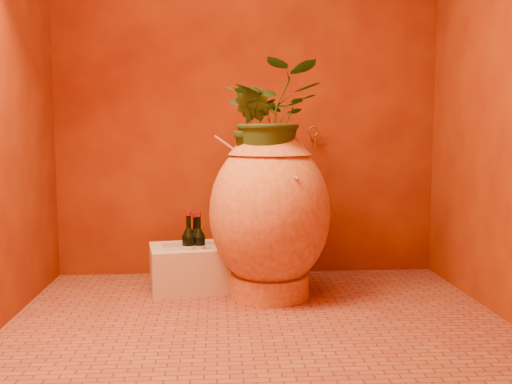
{
  "coord_description": "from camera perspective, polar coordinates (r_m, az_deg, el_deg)",
  "views": [
    {
      "loc": [
        -0.19,
        -2.77,
        0.96
      ],
      "look_at": [
        0.01,
        0.35,
        0.62
      ],
      "focal_mm": 40.0,
      "sensor_mm": 36.0,
      "label": 1
    }
  ],
  "objects": [
    {
      "name": "wall_right",
      "position": [
        3.13,
        24.15,
        11.05
      ],
      "size": [
        0.02,
        2.0,
        2.5
      ],
      "primitive_type": "cube",
      "color": "#611805",
      "rests_on": "ground"
    },
    {
      "name": "wall_back",
      "position": [
        3.78,
        -0.83,
        10.66
      ],
      "size": [
        2.5,
        0.02,
        2.5
      ],
      "primitive_type": "cube",
      "color": "#611805",
      "rests_on": "ground"
    },
    {
      "name": "amphora",
      "position": [
        3.25,
        1.38,
        -2.02
      ],
      "size": [
        0.88,
        0.88,
        0.99
      ],
      "rotation": [
        0.0,
        0.0,
        0.34
      ],
      "color": "gold",
      "rests_on": "floor"
    },
    {
      "name": "floor",
      "position": [
        2.93,
        0.21,
        -12.82
      ],
      "size": [
        2.5,
        2.5,
        0.0
      ],
      "primitive_type": "plane",
      "color": "brown",
      "rests_on": "ground"
    },
    {
      "name": "wine_bottle_a",
      "position": [
        3.42,
        -5.74,
        -5.55
      ],
      "size": [
        0.08,
        0.08,
        0.33
      ],
      "color": "black",
      "rests_on": "stone_basin"
    },
    {
      "name": "stone_basin",
      "position": [
        3.5,
        -5.87,
        -7.57
      ],
      "size": [
        0.61,
        0.47,
        0.26
      ],
      "rotation": [
        0.0,
        0.0,
        0.16
      ],
      "color": "beige",
      "rests_on": "floor"
    },
    {
      "name": "wine_bottle_c",
      "position": [
        3.4,
        -6.73,
        -5.57
      ],
      "size": [
        0.08,
        0.08,
        0.34
      ],
      "color": "black",
      "rests_on": "stone_basin"
    },
    {
      "name": "wine_bottle_b",
      "position": [
        3.45,
        -6.09,
        -5.51
      ],
      "size": [
        0.08,
        0.08,
        0.32
      ],
      "color": "black",
      "rests_on": "stone_basin"
    },
    {
      "name": "wall_tap",
      "position": [
        3.74,
        5.8,
        5.46
      ],
      "size": [
        0.07,
        0.15,
        0.16
      ],
      "color": "olive",
      "rests_on": "wall_back"
    },
    {
      "name": "plant_main",
      "position": [
        3.19,
        1.6,
        7.63
      ],
      "size": [
        0.54,
        0.47,
        0.59
      ],
      "primitive_type": "imported",
      "rotation": [
        0.0,
        0.0,
        0.03
      ],
      "color": "#224117",
      "rests_on": "amphora"
    },
    {
      "name": "plant_side",
      "position": [
        3.16,
        -0.37,
        6.62
      ],
      "size": [
        0.29,
        0.3,
        0.42
      ],
      "primitive_type": "imported",
      "rotation": [
        0.0,
        0.0,
        -0.93
      ],
      "color": "#224117",
      "rests_on": "amphora"
    }
  ]
}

